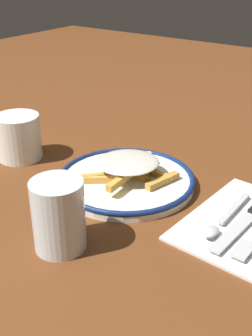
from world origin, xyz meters
TOP-DOWN VIEW (x-y plane):
  - ground_plane at (0.00, 0.00)m, footprint 2.60×2.60m
  - plate at (0.00, 0.00)m, footprint 0.25×0.25m
  - fries_heap at (0.00, -0.01)m, footprint 0.16×0.16m
  - napkin at (-0.22, -0.01)m, footprint 0.18×0.25m
  - knife at (-0.22, -0.03)m, footprint 0.03×0.21m
  - spoon at (-0.20, 0.03)m, footprint 0.02×0.15m
  - water_glass at (-0.03, 0.20)m, footprint 0.07×0.07m
  - coffee_mug at (0.24, 0.03)m, footprint 0.12×0.09m

SIDE VIEW (x-z plane):
  - ground_plane at x=0.00m, z-range 0.00..0.00m
  - napkin at x=-0.22m, z-range 0.00..0.01m
  - plate at x=0.00m, z-range 0.00..0.02m
  - knife at x=-0.22m, z-range 0.01..0.02m
  - spoon at x=-0.20m, z-range 0.01..0.02m
  - fries_heap at x=0.00m, z-range 0.02..0.05m
  - coffee_mug at x=0.24m, z-range 0.00..0.09m
  - water_glass at x=-0.03m, z-range 0.00..0.10m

